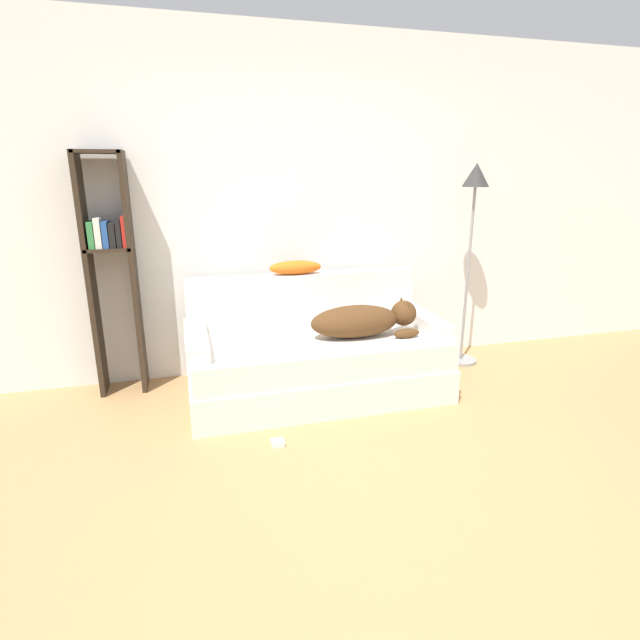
# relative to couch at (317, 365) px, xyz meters

# --- Properties ---
(ground_plane) EXTENTS (20.00, 20.00, 0.00)m
(ground_plane) POSITION_rel_couch_xyz_m (-0.06, -1.62, -0.23)
(ground_plane) COLOR tan
(wall_back) EXTENTS (8.00, 0.06, 2.70)m
(wall_back) POSITION_rel_couch_xyz_m (-0.06, 0.65, 1.12)
(wall_back) COLOR white
(wall_back) RESTS_ON ground_plane
(couch) EXTENTS (1.89, 0.96, 0.46)m
(couch) POSITION_rel_couch_xyz_m (0.00, 0.00, 0.00)
(couch) COLOR silver
(couch) RESTS_ON ground_plane
(couch_backrest) EXTENTS (1.85, 0.15, 0.39)m
(couch_backrest) POSITION_rel_couch_xyz_m (0.00, 0.41, 0.43)
(couch_backrest) COLOR silver
(couch_backrest) RESTS_ON couch
(couch_arm_left) EXTENTS (0.15, 0.77, 0.10)m
(couch_arm_left) POSITION_rel_couch_xyz_m (-0.87, -0.01, 0.29)
(couch_arm_left) COLOR silver
(couch_arm_left) RESTS_ON couch
(couch_arm_right) EXTENTS (0.15, 0.77, 0.10)m
(couch_arm_right) POSITION_rel_couch_xyz_m (0.87, -0.01, 0.29)
(couch_arm_right) COLOR silver
(couch_arm_right) RESTS_ON couch
(dog) EXTENTS (0.82, 0.31, 0.27)m
(dog) POSITION_rel_couch_xyz_m (0.33, -0.10, 0.36)
(dog) COLOR #513319
(dog) RESTS_ON couch
(laptop) EXTENTS (0.38, 0.29, 0.02)m
(laptop) POSITION_rel_couch_xyz_m (-0.31, -0.10, 0.24)
(laptop) COLOR #B7B7BC
(laptop) RESTS_ON couch
(throw_pillow) EXTENTS (0.42, 0.15, 0.11)m
(throw_pillow) POSITION_rel_couch_xyz_m (-0.07, 0.40, 0.68)
(throw_pillow) COLOR orange
(throw_pillow) RESTS_ON couch_backrest
(bookshelf) EXTENTS (0.34, 0.26, 1.78)m
(bookshelf) POSITION_rel_couch_xyz_m (-1.42, 0.47, 0.77)
(bookshelf) COLOR #2D2319
(bookshelf) RESTS_ON ground_plane
(floor_lamp) EXTENTS (0.28, 0.28, 1.70)m
(floor_lamp) POSITION_rel_couch_xyz_m (1.42, 0.29, 1.06)
(floor_lamp) COLOR gray
(floor_lamp) RESTS_ON ground_plane
(power_adapter) EXTENTS (0.08, 0.08, 0.03)m
(power_adapter) POSITION_rel_couch_xyz_m (-0.44, -0.68, -0.21)
(power_adapter) COLOR silver
(power_adapter) RESTS_ON ground_plane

